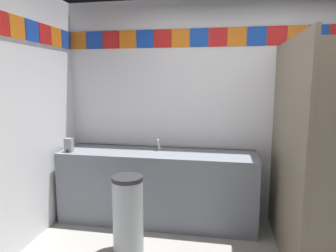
# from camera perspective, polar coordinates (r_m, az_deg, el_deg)

# --- Properties ---
(wall_back) EXTENTS (4.31, 0.09, 2.60)m
(wall_back) POSITION_cam_1_polar(r_m,az_deg,el_deg) (3.69, 14.12, 2.92)
(wall_back) COLOR silver
(wall_back) RESTS_ON ground_plane
(vanity_counter) EXTENTS (2.26, 0.60, 0.84)m
(vanity_counter) POSITION_cam_1_polar(r_m,az_deg,el_deg) (3.62, -1.99, -11.26)
(vanity_counter) COLOR slate
(vanity_counter) RESTS_ON ground_plane
(faucet_center) EXTENTS (0.04, 0.10, 0.14)m
(faucet_center) POSITION_cam_1_polar(r_m,az_deg,el_deg) (3.58, -1.72, -3.75)
(faucet_center) COLOR silver
(faucet_center) RESTS_ON vanity_counter
(soap_dispenser) EXTENTS (0.09, 0.09, 0.16)m
(soap_dispenser) POSITION_cam_1_polar(r_m,az_deg,el_deg) (3.67, -18.19, -3.44)
(soap_dispenser) COLOR gray
(soap_dispenser) RESTS_ON vanity_counter
(stall_divider) EXTENTS (0.92, 1.47, 2.03)m
(stall_divider) POSITION_cam_1_polar(r_m,az_deg,el_deg) (2.82, 25.72, -5.42)
(stall_divider) COLOR #726651
(stall_divider) RESTS_ON ground_plane
(toilet) EXTENTS (0.39, 0.49, 0.74)m
(toilet) POSITION_cam_1_polar(r_m,az_deg,el_deg) (3.69, 28.96, -13.95)
(toilet) COLOR white
(toilet) RESTS_ON ground_plane
(trash_bin) EXTENTS (0.30, 0.30, 0.76)m
(trash_bin) POSITION_cam_1_polar(r_m,az_deg,el_deg) (3.04, -7.56, -16.24)
(trash_bin) COLOR #999EA3
(trash_bin) RESTS_ON ground_plane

